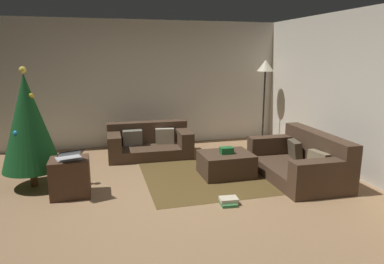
# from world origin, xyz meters

# --- Properties ---
(ground_plane) EXTENTS (6.40, 6.40, 0.00)m
(ground_plane) POSITION_xyz_m (0.00, 0.00, 0.00)
(ground_plane) COLOR #93704C
(rear_partition) EXTENTS (6.40, 0.12, 2.60)m
(rear_partition) POSITION_xyz_m (0.00, 3.14, 1.30)
(rear_partition) COLOR silver
(rear_partition) RESTS_ON ground_plane
(corner_partition) EXTENTS (0.12, 6.40, 2.60)m
(corner_partition) POSITION_xyz_m (3.14, 0.00, 1.30)
(corner_partition) COLOR silver
(corner_partition) RESTS_ON ground_plane
(couch_left) EXTENTS (1.57, 0.88, 0.62)m
(couch_left) POSITION_xyz_m (0.11, 2.24, 0.25)
(couch_left) COLOR #473323
(couch_left) RESTS_ON ground_plane
(couch_right) EXTENTS (1.01, 1.72, 0.72)m
(couch_right) POSITION_xyz_m (2.26, 0.34, 0.27)
(couch_right) COLOR #473323
(couch_right) RESTS_ON ground_plane
(ottoman) EXTENTS (0.81, 0.66, 0.37)m
(ottoman) POSITION_xyz_m (1.14, 0.77, 0.18)
(ottoman) COLOR #473323
(ottoman) RESTS_ON ground_plane
(gift_box) EXTENTS (0.20, 0.15, 0.10)m
(gift_box) POSITION_xyz_m (1.14, 0.75, 0.42)
(gift_box) COLOR #19662D
(gift_box) RESTS_ON ottoman
(tv_remote) EXTENTS (0.06, 0.16, 0.02)m
(tv_remote) POSITION_xyz_m (1.21, 0.82, 0.38)
(tv_remote) COLOR black
(tv_remote) RESTS_ON ottoman
(christmas_tree) EXTENTS (0.82, 0.82, 1.75)m
(christmas_tree) POSITION_xyz_m (-1.78, 1.06, 0.96)
(christmas_tree) COLOR brown
(christmas_tree) RESTS_ON ground_plane
(side_table) EXTENTS (0.52, 0.44, 0.53)m
(side_table) POSITION_xyz_m (-1.22, 0.55, 0.26)
(side_table) COLOR #4C3323
(side_table) RESTS_ON ground_plane
(laptop) EXTENTS (0.42, 0.47, 0.18)m
(laptop) POSITION_xyz_m (-1.21, 0.49, 0.58)
(laptop) COLOR silver
(laptop) RESTS_ON side_table
(book_stack) EXTENTS (0.25, 0.24, 0.09)m
(book_stack) POSITION_xyz_m (0.78, -0.31, 0.04)
(book_stack) COLOR #387A47
(book_stack) RESTS_ON ground_plane
(corner_lamp) EXTENTS (0.36, 0.36, 1.80)m
(corner_lamp) POSITION_xyz_m (2.70, 2.63, 1.53)
(corner_lamp) COLOR black
(corner_lamp) RESTS_ON ground_plane
(area_rug) EXTENTS (2.60, 2.00, 0.01)m
(area_rug) POSITION_xyz_m (1.14, 0.77, 0.00)
(area_rug) COLOR brown
(area_rug) RESTS_ON ground_plane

